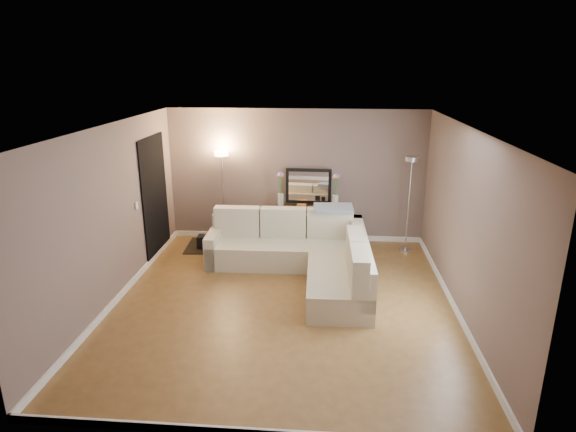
# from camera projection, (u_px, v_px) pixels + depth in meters

# --- Properties ---
(floor) EXTENTS (5.00, 5.50, 0.01)m
(floor) POSITION_uv_depth(u_px,v_px,m) (284.00, 302.00, 7.19)
(floor) COLOR brown
(floor) RESTS_ON ground
(ceiling) EXTENTS (5.00, 5.50, 0.01)m
(ceiling) POSITION_uv_depth(u_px,v_px,m) (283.00, 127.00, 6.40)
(ceiling) COLOR white
(ceiling) RESTS_ON ground
(wall_back) EXTENTS (5.00, 0.02, 2.60)m
(wall_back) POSITION_uv_depth(u_px,v_px,m) (296.00, 176.00, 9.42)
(wall_back) COLOR #746159
(wall_back) RESTS_ON ground
(wall_front) EXTENTS (5.00, 0.02, 2.60)m
(wall_front) POSITION_uv_depth(u_px,v_px,m) (255.00, 318.00, 4.18)
(wall_front) COLOR #746159
(wall_front) RESTS_ON ground
(wall_left) EXTENTS (0.02, 5.50, 2.60)m
(wall_left) POSITION_uv_depth(u_px,v_px,m) (112.00, 215.00, 6.99)
(wall_left) COLOR #746159
(wall_left) RESTS_ON ground
(wall_right) EXTENTS (0.02, 5.50, 2.60)m
(wall_right) POSITION_uv_depth(u_px,v_px,m) (465.00, 224.00, 6.60)
(wall_right) COLOR #746159
(wall_right) RESTS_ON ground
(baseboard_back) EXTENTS (5.00, 0.03, 0.10)m
(baseboard_back) POSITION_uv_depth(u_px,v_px,m) (296.00, 236.00, 9.77)
(baseboard_back) COLOR white
(baseboard_back) RESTS_ON ground
(baseboard_left) EXTENTS (0.03, 5.50, 0.10)m
(baseboard_left) POSITION_uv_depth(u_px,v_px,m) (122.00, 293.00, 7.37)
(baseboard_left) COLOR white
(baseboard_left) RESTS_ON ground
(baseboard_right) EXTENTS (0.03, 5.50, 0.10)m
(baseboard_right) POSITION_uv_depth(u_px,v_px,m) (454.00, 306.00, 6.98)
(baseboard_right) COLOR white
(baseboard_right) RESTS_ON ground
(doorway) EXTENTS (0.02, 1.20, 2.20)m
(doorway) POSITION_uv_depth(u_px,v_px,m) (155.00, 198.00, 8.66)
(doorway) COLOR black
(doorway) RESTS_ON ground
(switch_plate) EXTENTS (0.02, 0.08, 0.12)m
(switch_plate) POSITION_uv_depth(u_px,v_px,m) (137.00, 205.00, 7.83)
(switch_plate) COLOR white
(switch_plate) RESTS_ON ground
(sectional_sofa) EXTENTS (2.77, 2.62, 0.96)m
(sectional_sofa) POSITION_uv_depth(u_px,v_px,m) (305.00, 254.00, 8.08)
(sectional_sofa) COLOR beige
(sectional_sofa) RESTS_ON floor
(throw_blanket) EXTENTS (0.71, 0.45, 0.09)m
(throw_blanket) POSITION_uv_depth(u_px,v_px,m) (333.00, 208.00, 8.50)
(throw_blanket) COLOR #7F8FA3
(throw_blanket) RESTS_ON sectional_sofa
(console_table) EXTENTS (1.26, 0.37, 0.77)m
(console_table) POSITION_uv_depth(u_px,v_px,m) (304.00, 223.00, 9.39)
(console_table) COLOR black
(console_table) RESTS_ON floor
(leaning_mirror) EXTENTS (0.88, 0.07, 0.69)m
(leaning_mirror) POSITION_uv_depth(u_px,v_px,m) (309.00, 186.00, 9.32)
(leaning_mirror) COLOR black
(leaning_mirror) RESTS_ON console_table
(table_decor) EXTENTS (0.53, 0.12, 0.12)m
(table_decor) POSITION_uv_depth(u_px,v_px,m) (307.00, 205.00, 9.23)
(table_decor) COLOR #CB6B23
(table_decor) RESTS_ON console_table
(flower_vase_left) EXTENTS (0.14, 0.12, 0.66)m
(flower_vase_left) POSITION_uv_depth(u_px,v_px,m) (281.00, 191.00, 9.25)
(flower_vase_left) COLOR silver
(flower_vase_left) RESTS_ON console_table
(flower_vase_right) EXTENTS (0.14, 0.12, 0.66)m
(flower_vase_right) POSITION_uv_depth(u_px,v_px,m) (336.00, 193.00, 9.13)
(flower_vase_right) COLOR silver
(flower_vase_right) RESTS_ON console_table
(floor_lamp_lit) EXTENTS (0.27, 0.27, 1.80)m
(floor_lamp_lit) POSITION_uv_depth(u_px,v_px,m) (223.00, 179.00, 9.32)
(floor_lamp_lit) COLOR silver
(floor_lamp_lit) RESTS_ON floor
(floor_lamp_unlit) EXTENTS (0.28, 0.28, 1.82)m
(floor_lamp_unlit) POSITION_uv_depth(u_px,v_px,m) (410.00, 185.00, 8.76)
(floor_lamp_unlit) COLOR silver
(floor_lamp_unlit) RESTS_ON floor
(charcoal_rug) EXTENTS (1.22, 0.95, 0.02)m
(charcoal_rug) POSITION_uv_depth(u_px,v_px,m) (218.00, 246.00, 9.38)
(charcoal_rug) COLOR black
(charcoal_rug) RESTS_ON floor
(black_bag) EXTENTS (0.35, 0.25, 0.22)m
(black_bag) POSITION_uv_depth(u_px,v_px,m) (206.00, 241.00, 9.26)
(black_bag) COLOR black
(black_bag) RESTS_ON charcoal_rug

